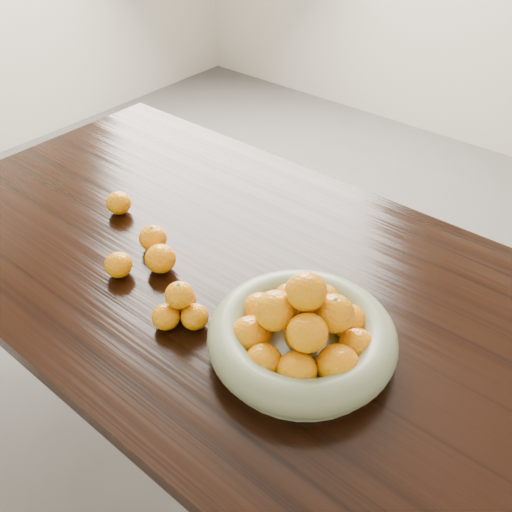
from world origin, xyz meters
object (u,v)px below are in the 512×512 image
Objects in this scene: orange_pyramid at (181,307)px; dining_table at (259,305)px; loose_orange_0 at (153,238)px; fruit_bowl at (302,334)px.

dining_table is at bearing 80.23° from orange_pyramid.
fruit_bowl is at bearing -5.10° from loose_orange_0.
orange_pyramid reaches higher than dining_table.
orange_pyramid is at bearing -160.02° from fruit_bowl.
loose_orange_0 is (-0.24, 0.14, -0.01)m from orange_pyramid.
dining_table is at bearing 149.43° from fruit_bowl.
fruit_bowl is 0.49m from loose_orange_0.
fruit_bowl is 3.16× the size of orange_pyramid.
loose_orange_0 is at bearing 174.90° from fruit_bowl.
loose_orange_0 is at bearing 150.41° from orange_pyramid.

